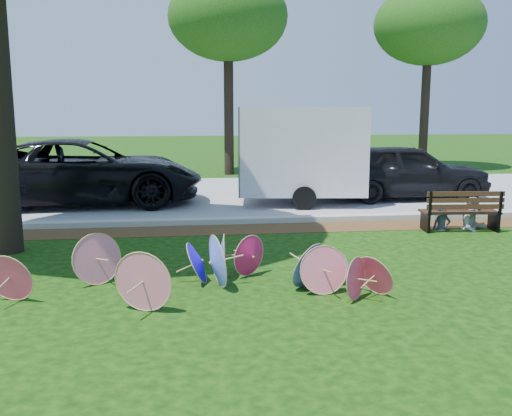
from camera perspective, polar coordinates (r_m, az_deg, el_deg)
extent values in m
plane|color=black|center=(7.62, -1.90, -9.38)|extent=(90.00, 90.00, 0.00)
cube|color=#472D16|center=(11.95, -3.86, -2.21)|extent=(90.00, 1.00, 0.01)
cube|color=#B7B5AD|center=(12.62, -4.05, -1.29)|extent=(90.00, 0.30, 0.12)
cube|color=gray|center=(16.71, -4.81, 1.30)|extent=(90.00, 8.00, 0.01)
cone|color=#5E73FA|center=(8.38, 7.51, -5.76)|extent=(0.53, 0.35, 0.53)
cone|color=#DA6D83|center=(7.33, -11.04, -7.13)|extent=(0.79, 0.46, 0.79)
cone|color=#5E73FA|center=(8.12, -4.22, -5.33)|extent=(0.39, 0.80, 0.78)
cone|color=#1E08E8|center=(8.38, -5.68, -5.29)|extent=(0.44, 0.69, 0.63)
cone|color=#5E73FA|center=(8.63, -3.46, -4.77)|extent=(0.16, 0.67, 0.67)
cone|color=#D2194D|center=(8.63, -0.49, -4.82)|extent=(0.58, 0.52, 0.65)
cone|color=#F9426C|center=(7.96, 11.91, -6.44)|extent=(0.59, 0.67, 0.60)
cone|color=#DA6D83|center=(7.94, 6.69, -6.06)|extent=(0.70, 0.27, 0.69)
cone|color=#F9426C|center=(7.74, 9.67, -6.92)|extent=(0.46, 0.51, 0.59)
cone|color=#DA6D83|center=(8.61, -15.76, -4.83)|extent=(0.75, 0.60, 0.77)
cone|color=#5E73FA|center=(8.09, 5.59, -5.65)|extent=(0.75, 0.73, 0.70)
cone|color=#F9426C|center=(8.19, -23.30, -6.31)|extent=(0.74, 0.47, 0.69)
imported|color=black|center=(15.65, -16.88, 3.46)|extent=(6.29, 3.09, 1.72)
imported|color=black|center=(16.43, 14.67, 3.57)|extent=(4.58, 1.86, 1.56)
cube|color=silver|center=(15.14, 4.58, 5.79)|extent=(3.43, 2.40, 2.84)
imported|color=#3B4451|center=(12.45, 18.16, 0.19)|extent=(0.40, 0.29, 1.03)
imported|color=silver|center=(12.74, 21.05, 0.91)|extent=(0.72, 0.60, 1.32)
cylinder|color=black|center=(21.76, -2.74, 9.93)|extent=(0.36, 0.36, 5.00)
ellipsoid|color=#0C330B|center=(22.01, -2.82, 18.56)|extent=(4.40, 4.40, 3.20)
cylinder|color=black|center=(24.78, 16.52, 9.55)|extent=(0.36, 0.36, 5.00)
ellipsoid|color=#0C330B|center=(25.00, 16.92, 17.12)|extent=(4.40, 4.40, 3.20)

